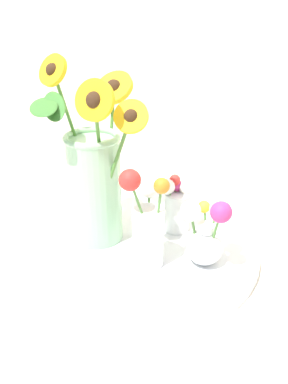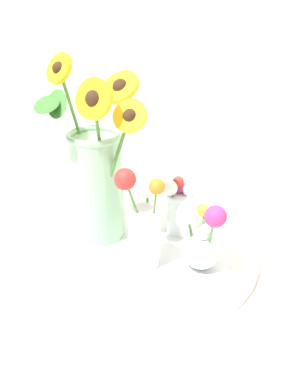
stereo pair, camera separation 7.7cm
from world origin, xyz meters
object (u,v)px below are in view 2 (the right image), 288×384
(serving_tray, at_px, (144,246))
(vase_small_center, at_px, (143,225))
(vase_bulb_right, at_px, (203,238))
(mason_jar_sunflowers, at_px, (97,175))
(vase_small_back, at_px, (179,207))

(serving_tray, distance_m, vase_small_center, 0.12)
(vase_small_center, bearing_deg, vase_bulb_right, 24.54)
(serving_tray, xyz_separation_m, vase_bulb_right, (0.14, -0.01, 0.08))
(serving_tray, bearing_deg, mason_jar_sunflowers, -169.26)
(vase_bulb_right, bearing_deg, serving_tray, 177.27)
(vase_bulb_right, height_order, vase_small_back, vase_bulb_right)
(vase_small_back, bearing_deg, serving_tray, -114.83)
(serving_tray, xyz_separation_m, mason_jar_sunflowers, (-0.11, -0.02, 0.16))
(serving_tray, bearing_deg, vase_small_back, 65.17)
(serving_tray, distance_m, vase_bulb_right, 0.16)
(vase_small_center, xyz_separation_m, vase_bulb_right, (0.11, 0.05, -0.02))
(vase_small_center, height_order, vase_small_back, vase_small_center)
(serving_tray, relative_size, vase_bulb_right, 3.12)
(mason_jar_sunflowers, bearing_deg, serving_tray, 10.74)
(vase_small_center, height_order, vase_bulb_right, vase_small_center)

